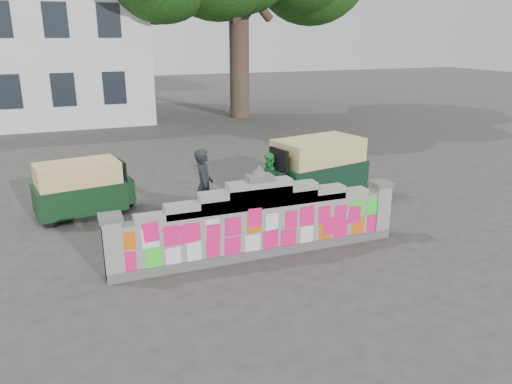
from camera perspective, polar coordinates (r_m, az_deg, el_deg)
ground at (r=10.88m, az=0.37°, el=-7.21°), size 100.00×100.00×0.00m
parapet_wall at (r=10.59m, az=0.39°, el=-3.53°), size 6.48×0.44×2.01m
cyclist_bike at (r=12.03m, az=-5.86°, el=-2.11°), size 2.12×1.19×1.05m
cyclist_rider at (r=11.92m, az=-5.92°, el=-0.46°), size 0.58×0.74×1.78m
pedestrian at (r=13.77m, az=1.64°, el=1.45°), size 0.80×0.88×1.47m
rickshaw_left at (r=13.76m, az=-19.29°, el=0.45°), size 2.65×1.54×1.43m
rickshaw_right at (r=14.45m, az=6.80°, el=2.77°), size 3.22×1.97×1.73m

